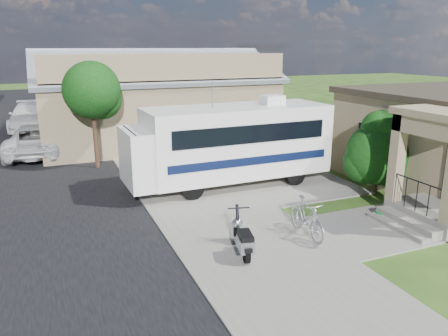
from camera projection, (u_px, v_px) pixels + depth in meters
name	position (u px, v px, depth m)	size (l,w,h in m)	color
ground	(273.00, 231.00, 12.54)	(120.00, 120.00, 0.00)	#1D3C10
street_slab	(6.00, 170.00, 18.66)	(9.00, 80.00, 0.02)	black
sidewalk_slab	(155.00, 156.00, 21.06)	(4.00, 80.00, 0.06)	slate
driveway_slab	(252.00, 181.00, 17.09)	(7.00, 6.00, 0.05)	slate
walk_slab	(380.00, 227.00, 12.75)	(4.00, 3.00, 0.05)	slate
warehouse	(154.00, 105.00, 24.44)	(12.50, 8.40, 5.04)	#736247
street_tree_a	(94.00, 93.00, 18.36)	(2.44, 2.40, 4.58)	black
street_tree_b	(75.00, 75.00, 27.21)	(2.44, 2.40, 4.73)	black
street_tree_c	(67.00, 73.00, 35.30)	(2.44, 2.40, 4.42)	black
motorhome	(230.00, 142.00, 16.29)	(7.73, 2.65, 3.94)	white
shrub	(378.00, 151.00, 15.56)	(2.45, 2.34, 3.01)	black
scooter	(243.00, 239.00, 10.92)	(0.72, 1.63, 1.08)	black
bicycle	(306.00, 220.00, 11.96)	(0.51, 1.80, 1.08)	#97969D
pickup_truck	(37.00, 139.00, 21.26)	(2.51, 5.44, 1.51)	silver
van	(30.00, 116.00, 28.11)	(2.26, 5.57, 1.62)	silver
garden_hose	(382.00, 215.00, 13.51)	(0.38, 0.38, 0.17)	#156D2D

